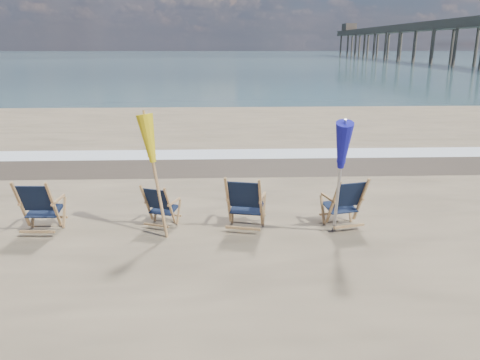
{
  "coord_description": "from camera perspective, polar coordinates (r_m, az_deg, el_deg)",
  "views": [
    {
      "loc": [
        -0.35,
        -6.37,
        3.4
      ],
      "look_at": [
        0.0,
        2.2,
        0.9
      ],
      "focal_mm": 35.0,
      "sensor_mm": 36.0,
      "label": 1
    }
  ],
  "objects": [
    {
      "name": "beach_chair_1",
      "position": [
        8.91,
        -8.55,
        -3.33
      ],
      "size": [
        0.76,
        0.8,
        0.88
      ],
      "primitive_type": null,
      "rotation": [
        0.0,
        0.0,
        2.77
      ],
      "color": "black",
      "rests_on": "ground"
    },
    {
      "name": "umbrella_blue",
      "position": [
        8.24,
        12.23,
        4.25
      ],
      "size": [
        0.3,
        0.3,
        2.27
      ],
      "color": "#A5A5AD",
      "rests_on": "ground"
    },
    {
      "name": "beach_chair_0",
      "position": [
        9.19,
        -21.74,
        -3.1
      ],
      "size": [
        0.73,
        0.81,
        1.08
      ],
      "primitive_type": null,
      "rotation": [
        0.0,
        0.0,
        3.09
      ],
      "color": "black",
      "rests_on": "ground"
    },
    {
      "name": "ocean",
      "position": [
        134.42,
        -2.26,
        14.76
      ],
      "size": [
        400.0,
        400.0,
        0.0
      ],
      "primitive_type": "plane",
      "color": "#3E5E66",
      "rests_on": "ground"
    },
    {
      "name": "wet_sand_strip",
      "position": [
        13.61,
        -0.79,
        1.78
      ],
      "size": [
        200.0,
        2.6,
        0.0
      ],
      "primitive_type": "cube",
      "color": "#42362A",
      "rests_on": "ground"
    },
    {
      "name": "fishing_pier",
      "position": [
        89.06,
        24.12,
        15.68
      ],
      "size": [
        4.4,
        140.0,
        9.3
      ],
      "primitive_type": null,
      "color": "brown",
      "rests_on": "ground"
    },
    {
      "name": "umbrella_yellow",
      "position": [
        8.32,
        -10.33,
        4.24
      ],
      "size": [
        0.3,
        0.3,
        2.24
      ],
      "color": "#B1834F",
      "rests_on": "ground"
    },
    {
      "name": "surf_foam",
      "position": [
        15.06,
        -0.95,
        3.2
      ],
      "size": [
        200.0,
        1.4,
        0.01
      ],
      "primitive_type": "cube",
      "color": "silver",
      "rests_on": "ground"
    },
    {
      "name": "beach_chair_2",
      "position": [
        8.64,
        2.54,
        -3.02
      ],
      "size": [
        0.87,
        0.94,
        1.1
      ],
      "primitive_type": null,
      "rotation": [
        0.0,
        0.0,
        2.91
      ],
      "color": "black",
      "rests_on": "ground"
    },
    {
      "name": "beach_chair_3",
      "position": [
        9.17,
        14.54,
        -2.59
      ],
      "size": [
        0.83,
        0.89,
        1.04
      ],
      "primitive_type": null,
      "rotation": [
        0.0,
        0.0,
        3.38
      ],
      "color": "black",
      "rests_on": "ground"
    }
  ]
}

